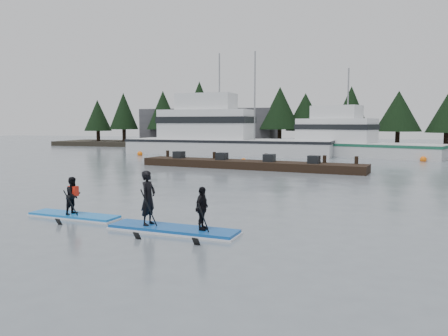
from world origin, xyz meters
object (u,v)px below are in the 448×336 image
(fishing_boat_large, at_px, (223,145))
(floating_dock, at_px, (248,165))
(paddleboard_duo, at_px, (172,214))
(paddleboard_solo, at_px, (74,204))
(fishing_boat_medium, at_px, (350,149))

(fishing_boat_large, relative_size, floating_dock, 1.31)
(fishing_boat_large, xyz_separation_m, paddleboard_duo, (8.12, -30.61, -0.37))
(paddleboard_solo, bearing_deg, fishing_boat_large, 103.09)
(floating_dock, xyz_separation_m, paddleboard_duo, (2.21, -17.59, 0.24))
(fishing_boat_medium, bearing_deg, floating_dock, -93.72)
(fishing_boat_medium, bearing_deg, paddleboard_solo, -84.30)
(paddleboard_duo, bearing_deg, floating_dock, 101.56)
(fishing_boat_medium, bearing_deg, fishing_boat_large, -153.58)
(floating_dock, bearing_deg, paddleboard_solo, -87.37)
(paddleboard_duo, bearing_deg, paddleboard_solo, 173.08)
(fishing_boat_medium, relative_size, paddleboard_solo, 5.14)
(fishing_boat_medium, relative_size, paddleboard_duo, 4.28)
(fishing_boat_large, bearing_deg, paddleboard_duo, -72.55)
(paddleboard_duo, bearing_deg, fishing_boat_medium, 87.10)
(fishing_boat_large, bearing_deg, floating_dock, -62.98)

